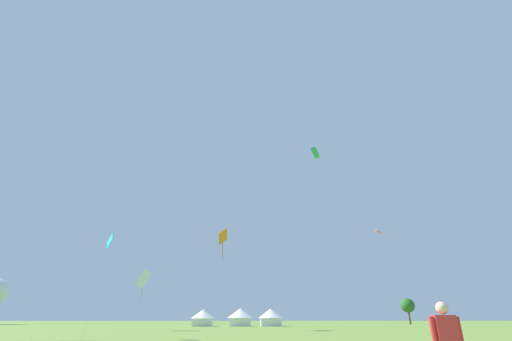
# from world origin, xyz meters

# --- Properties ---
(kite_white_box) EXTENTS (3.09, 3.15, 7.53)m
(kite_white_box) POSITION_xyz_m (-14.45, 47.04, 6.30)
(kite_white_box) COLOR white
(kite_white_box) RESTS_ON ground
(kite_green_box) EXTENTS (3.06, 3.26, 32.57)m
(kite_green_box) POSITION_xyz_m (12.87, 59.14, 31.37)
(kite_green_box) COLOR green
(kite_green_box) RESTS_ON ground
(kite_orange_diamond) EXTENTS (1.27, 2.52, 13.76)m
(kite_orange_diamond) POSITION_xyz_m (-4.10, 48.94, 12.33)
(kite_orange_diamond) COLOR orange
(kite_orange_diamond) RESTS_ON ground
(kite_cyan_diamond) EXTENTS (0.94, 2.73, 8.33)m
(kite_cyan_diamond) POSITION_xyz_m (-12.72, 28.24, 7.42)
(kite_cyan_diamond) COLOR #1EB7CC
(kite_cyan_diamond) RESTS_ON ground
(kite_pink_parafoil) EXTENTS (2.82, 2.46, 15.81)m
(kite_pink_parafoil) POSITION_xyz_m (22.62, 57.41, 15.34)
(kite_pink_parafoil) COLOR pink
(kite_pink_parafoil) RESTS_ON ground
(festival_tent_left) EXTENTS (4.55, 4.55, 2.96)m
(festival_tent_left) POSITION_xyz_m (-8.43, 70.24, 1.64)
(festival_tent_left) COLOR white
(festival_tent_left) RESTS_ON ground
(festival_tent_right) EXTENTS (4.87, 4.87, 3.17)m
(festival_tent_right) POSITION_xyz_m (-1.33, 70.24, 1.75)
(festival_tent_right) COLOR white
(festival_tent_right) RESTS_ON ground
(festival_tent_center) EXTENTS (4.74, 4.74, 3.08)m
(festival_tent_center) POSITION_xyz_m (4.50, 70.24, 1.71)
(festival_tent_center) COLOR white
(festival_tent_center) RESTS_ON ground
(tree_distant_left) EXTENTS (3.43, 3.43, 6.07)m
(tree_distant_left) POSITION_xyz_m (40.71, 89.95, 4.31)
(tree_distant_left) COLOR brown
(tree_distant_left) RESTS_ON ground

